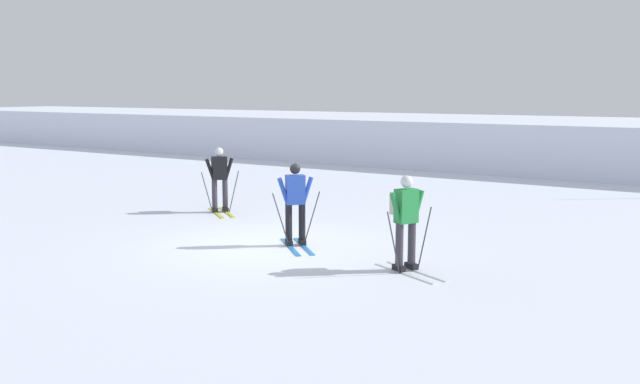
% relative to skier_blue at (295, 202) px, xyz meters
% --- Properties ---
extents(ground_plane, '(120.00, 120.00, 0.00)m').
position_rel_skier_blue_xyz_m(ground_plane, '(-0.45, -0.34, -0.92)').
color(ground_plane, silver).
extents(far_snow_ridge, '(80.00, 9.71, 1.95)m').
position_rel_skier_blue_xyz_m(far_snow_ridge, '(-0.45, 18.46, 0.06)').
color(far_snow_ridge, silver).
rests_on(far_snow_ridge, ground).
extents(skier_blue, '(1.42, 1.36, 1.71)m').
position_rel_skier_blue_xyz_m(skier_blue, '(0.00, 0.00, 0.00)').
color(skier_blue, '#237AC6').
rests_on(skier_blue, ground).
extents(skier_black, '(1.50, 1.26, 1.71)m').
position_rel_skier_blue_xyz_m(skier_black, '(-3.95, 2.17, 0.04)').
color(skier_black, gold).
rests_on(skier_black, ground).
extents(skier_green, '(1.61, 1.02, 1.71)m').
position_rel_skier_blue_xyz_m(skier_green, '(2.76, -0.57, 0.04)').
color(skier_green, silver).
rests_on(skier_green, ground).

